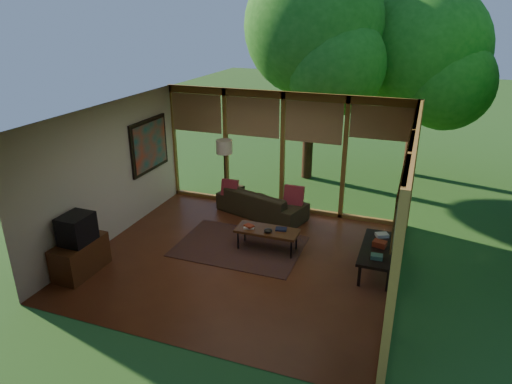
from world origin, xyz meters
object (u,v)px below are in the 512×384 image
at_px(sofa, 262,203).
at_px(side_console, 379,250).
at_px(media_cabinet, 80,257).
at_px(floor_lamp, 224,151).
at_px(coffee_table, 267,231).
at_px(television, 77,229).

xyz_separation_m(sofa, side_console, (2.71, -1.53, 0.11)).
distance_m(media_cabinet, floor_lamp, 3.78).
height_order(media_cabinet, coffee_table, media_cabinet).
xyz_separation_m(media_cabinet, coffee_table, (2.80, 1.90, 0.09)).
bearing_deg(media_cabinet, television, 0.00).
distance_m(television, side_console, 5.21).
distance_m(floor_lamp, coffee_table, 2.36).
relative_size(sofa, media_cabinet, 2.03).
distance_m(coffee_table, side_console, 2.08).
height_order(sofa, floor_lamp, floor_lamp).
bearing_deg(sofa, television, 73.99).
bearing_deg(sofa, floor_lamp, 15.54).
height_order(television, side_console, television).
height_order(floor_lamp, coffee_table, floor_lamp).
xyz_separation_m(media_cabinet, floor_lamp, (1.27, 3.39, 1.11)).
bearing_deg(television, side_console, 20.83).
bearing_deg(side_console, sofa, 150.57).
bearing_deg(side_console, coffee_table, 178.61).
bearing_deg(floor_lamp, side_console, -23.20).
bearing_deg(coffee_table, floor_lamp, 135.58).
height_order(coffee_table, side_console, side_console).
relative_size(television, floor_lamp, 0.33).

